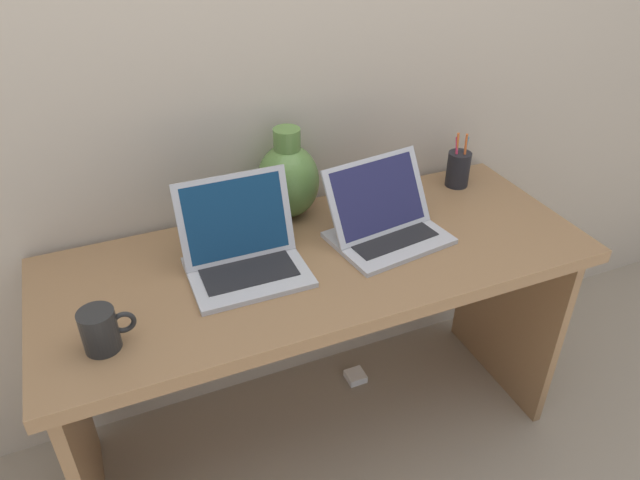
{
  "coord_description": "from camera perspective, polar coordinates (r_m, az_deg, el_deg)",
  "views": [
    {
      "loc": [
        -0.53,
        -1.25,
        1.71
      ],
      "look_at": [
        0.0,
        0.0,
        0.81
      ],
      "focal_mm": 33.21,
      "sensor_mm": 36.0,
      "label": 1
    }
  ],
  "objects": [
    {
      "name": "green_vase",
      "position": [
        1.79,
        -3.09,
        5.89
      ],
      "size": [
        0.19,
        0.19,
        0.28
      ],
      "color": "#5B843D",
      "rests_on": "desk"
    },
    {
      "name": "ground_plane",
      "position": [
        2.18,
        0.0,
        -17.96
      ],
      "size": [
        6.0,
        6.0,
        0.0
      ],
      "primitive_type": "plane",
      "color": "gray"
    },
    {
      "name": "desk",
      "position": [
        1.76,
        0.0,
        -5.74
      ],
      "size": [
        1.54,
        0.61,
        0.76
      ],
      "color": "olive",
      "rests_on": "ground"
    },
    {
      "name": "laptop_right",
      "position": [
        1.72,
        6.15,
        2.06
      ],
      "size": [
        0.35,
        0.28,
        0.22
      ],
      "color": "#B2B2B7",
      "rests_on": "desk"
    },
    {
      "name": "laptop_left",
      "position": [
        1.59,
        -7.52,
        -0.66
      ],
      "size": [
        0.31,
        0.26,
        0.24
      ],
      "color": "#B2B2B7",
      "rests_on": "desk"
    },
    {
      "name": "pen_cup",
      "position": [
        2.04,
        13.18,
        6.73
      ],
      "size": [
        0.08,
        0.08,
        0.19
      ],
      "color": "black",
      "rests_on": "desk"
    },
    {
      "name": "coffee_mug",
      "position": [
        1.43,
        -20.37,
        -8.12
      ],
      "size": [
        0.12,
        0.08,
        0.1
      ],
      "color": "black",
      "rests_on": "desk"
    },
    {
      "name": "power_brick",
      "position": [
        2.34,
        3.44,
        -12.98
      ],
      "size": [
        0.07,
        0.07,
        0.03
      ],
      "primitive_type": "cube",
      "color": "white",
      "rests_on": "ground"
    },
    {
      "name": "back_wall",
      "position": [
        1.76,
        -4.6,
        16.63
      ],
      "size": [
        4.4,
        0.04,
        2.4
      ],
      "primitive_type": "cube",
      "color": "#BCAD99",
      "rests_on": "ground"
    }
  ]
}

